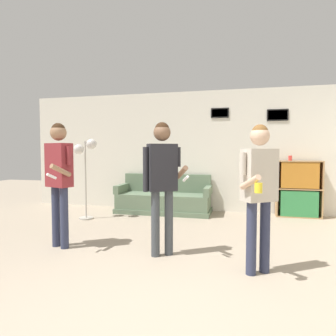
# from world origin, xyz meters

# --- Properties ---
(ground_plane) EXTENTS (20.00, 20.00, 0.00)m
(ground_plane) POSITION_xyz_m (0.00, 0.00, 0.00)
(ground_plane) COLOR gray
(wall_back) EXTENTS (8.55, 0.08, 2.70)m
(wall_back) POSITION_xyz_m (0.00, 4.71, 1.35)
(wall_back) COLOR silver
(wall_back) RESTS_ON ground_plane
(couch) EXTENTS (2.06, 0.80, 0.83)m
(couch) POSITION_xyz_m (-0.87, 4.29, 0.28)
(couch) COLOR #5B7056
(couch) RESTS_ON ground_plane
(bookshelf) EXTENTS (0.88, 0.30, 1.16)m
(bookshelf) POSITION_xyz_m (1.93, 4.49, 0.58)
(bookshelf) COLOR #A87F51
(bookshelf) RESTS_ON ground_plane
(floor_lamp) EXTENTS (0.48, 0.28, 1.59)m
(floor_lamp) POSITION_xyz_m (-2.22, 3.28, 1.23)
(floor_lamp) COLOR #ADA89E
(floor_lamp) RESTS_ON ground_plane
(person_player_foreground_left) EXTENTS (0.48, 0.56, 1.74)m
(person_player_foreground_left) POSITION_xyz_m (-1.67, 1.59, 1.07)
(person_player_foreground_left) COLOR #2D334C
(person_player_foreground_left) RESTS_ON ground_plane
(person_player_foreground_center) EXTENTS (0.60, 0.38, 1.71)m
(person_player_foreground_center) POSITION_xyz_m (-0.20, 1.61, 1.06)
(person_player_foreground_center) COLOR #3D4247
(person_player_foreground_center) RESTS_ON ground_plane
(person_watcher_holding_cup) EXTENTS (0.42, 0.56, 1.64)m
(person_watcher_holding_cup) POSITION_xyz_m (0.97, 1.30, 1.00)
(person_watcher_holding_cup) COLOR #2D334C
(person_watcher_holding_cup) RESTS_ON ground_plane
(drinking_cup) EXTENTS (0.07, 0.07, 0.10)m
(drinking_cup) POSITION_xyz_m (1.76, 4.49, 1.21)
(drinking_cup) COLOR red
(drinking_cup) RESTS_ON bookshelf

